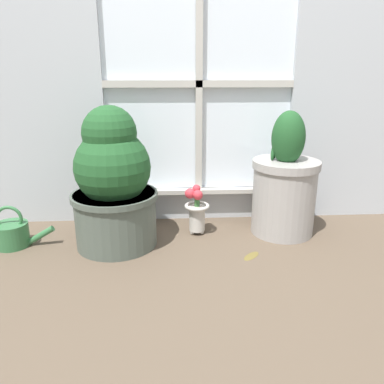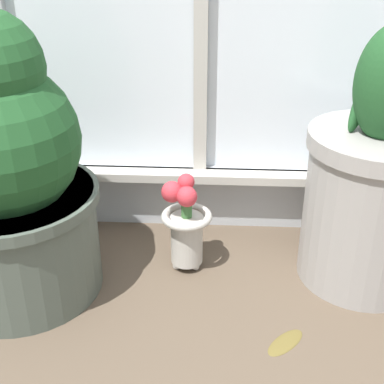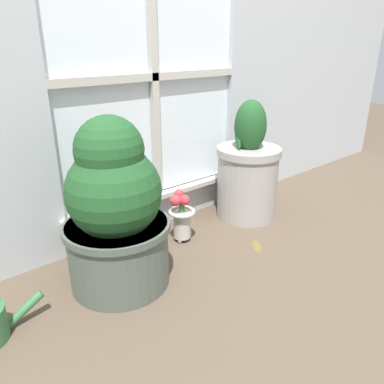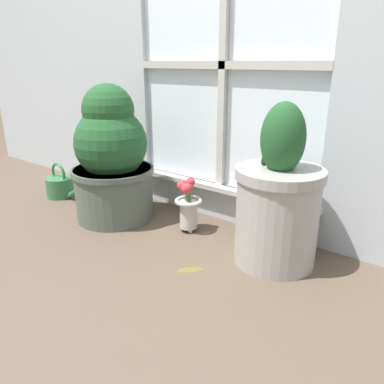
{
  "view_description": "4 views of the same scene",
  "coord_description": "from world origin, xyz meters",
  "px_view_note": "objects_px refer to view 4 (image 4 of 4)",
  "views": [
    {
      "loc": [
        -0.16,
        -1.47,
        0.81
      ],
      "look_at": [
        -0.05,
        0.3,
        0.24
      ],
      "focal_mm": 35.0,
      "sensor_mm": 36.0,
      "label": 1
    },
    {
      "loc": [
        0.05,
        -0.83,
        0.83
      ],
      "look_at": [
        -0.01,
        0.32,
        0.23
      ],
      "focal_mm": 50.0,
      "sensor_mm": 36.0,
      "label": 2
    },
    {
      "loc": [
        -1.03,
        -0.92,
        0.9
      ],
      "look_at": [
        0.01,
        0.3,
        0.26
      ],
      "focal_mm": 35.0,
      "sensor_mm": 36.0,
      "label": 3
    },
    {
      "loc": [
        1.0,
        -0.93,
        0.77
      ],
      "look_at": [
        0.02,
        0.3,
        0.21
      ],
      "focal_mm": 35.0,
      "sensor_mm": 36.0,
      "label": 4
    }
  ],
  "objects_px": {
    "flower_vase": "(188,204)",
    "watering_can": "(60,186)",
    "potted_plant_left": "(112,159)",
    "potted_plant_right": "(278,202)"
  },
  "relations": [
    {
      "from": "potted_plant_right",
      "to": "watering_can",
      "type": "height_order",
      "value": "potted_plant_right"
    },
    {
      "from": "flower_vase",
      "to": "watering_can",
      "type": "relative_size",
      "value": 0.91
    },
    {
      "from": "flower_vase",
      "to": "watering_can",
      "type": "xyz_separation_m",
      "value": [
        -0.9,
        -0.1,
        -0.07
      ]
    },
    {
      "from": "potted_plant_left",
      "to": "watering_can",
      "type": "height_order",
      "value": "potted_plant_left"
    },
    {
      "from": "potted_plant_right",
      "to": "watering_can",
      "type": "xyz_separation_m",
      "value": [
        -1.35,
        -0.09,
        -0.19
      ]
    },
    {
      "from": "potted_plant_left",
      "to": "potted_plant_right",
      "type": "relative_size",
      "value": 1.06
    },
    {
      "from": "flower_vase",
      "to": "watering_can",
      "type": "distance_m",
      "value": 0.91
    },
    {
      "from": "potted_plant_left",
      "to": "potted_plant_right",
      "type": "bearing_deg",
      "value": 6.61
    },
    {
      "from": "potted_plant_right",
      "to": "flower_vase",
      "type": "bearing_deg",
      "value": 179.3
    },
    {
      "from": "potted_plant_left",
      "to": "flower_vase",
      "type": "bearing_deg",
      "value": 14.65
    }
  ]
}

